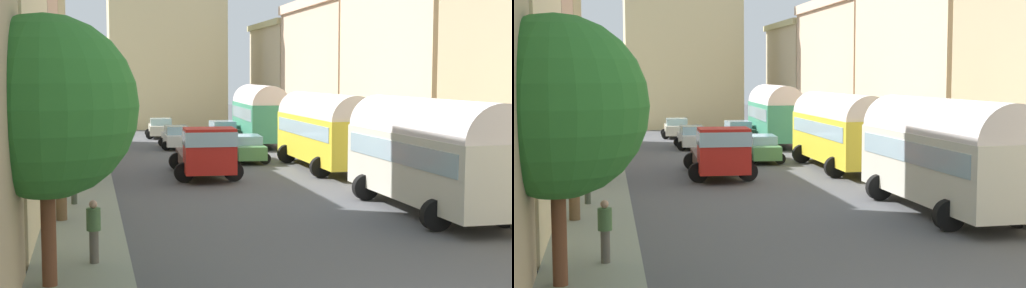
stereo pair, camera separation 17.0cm
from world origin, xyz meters
The scene contains 25 objects.
ground_plane centered at (0.00, 27.00, 0.00)m, with size 154.00×154.00×0.00m, color #4F5053.
sidewalk_left centered at (-7.25, 27.00, 0.07)m, with size 2.50×70.00×0.14m, color gray.
sidewalk_right centered at (7.25, 27.00, 0.07)m, with size 2.50×70.00×0.14m, color gray.
building_left_2 centered at (-10.67, 24.32, 4.99)m, with size 4.34×10.95×9.98m.
building_left_3 centered at (-11.17, 37.23, 5.19)m, with size 5.34×14.17×10.37m.
building_right_2 centered at (10.57, 25.85, 6.98)m, with size 4.55×12.90×13.90m.
building_right_3 centered at (10.73, 39.82, 5.20)m, with size 4.91×14.40×10.34m.
building_right_4 centered at (11.24, 53.19, 4.77)m, with size 6.03×11.70×9.49m.
distant_church centered at (0.00, 55.98, 7.77)m, with size 10.30×7.72×22.46m.
parked_bus_0 centered at (4.66, 11.64, 2.21)m, with size 3.44×9.48×4.04m.
parked_bus_1 centered at (4.74, 23.86, 2.15)m, with size 3.29×9.71×3.90m.
parked_bus_2 centered at (4.39, 36.91, 2.27)m, with size 3.60×8.52×4.13m.
cargo_truck_0 centered at (-1.66, 21.89, 1.26)m, with size 3.38×7.42×2.47m.
car_0 centered at (-1.38, 36.17, 0.75)m, with size 2.25×4.27×1.48m.
car_1 centered at (-1.62, 44.64, 0.75)m, with size 2.48×3.85×1.48m.
car_2 centered at (1.65, 28.01, 0.75)m, with size 2.36×4.48×1.47m.
car_3 centered at (2.09, 38.50, 0.81)m, with size 2.43×4.01×1.61m.
pedestrian_0 centered at (-7.56, 15.31, 1.01)m, with size 0.44×0.44×1.75m.
pedestrian_1 centered at (-6.81, 21.52, 1.04)m, with size 0.33×0.33×1.80m.
pedestrian_2 centered at (-8.09, 19.80, 1.03)m, with size 0.44×0.44×1.78m.
pedestrian_3 centered at (-6.91, 6.48, 0.99)m, with size 0.50×0.50×1.74m.
pedestrian_4 centered at (-7.73, 29.87, 0.99)m, with size 0.36×0.36×1.74m.
roadside_tree_0 centered at (-7.90, 4.64, 4.15)m, with size 4.10×4.10×6.21m.
roadside_tree_1 centered at (-7.90, 12.35, 4.39)m, with size 2.94×2.94×5.91m.
roadside_tree_2 centered at (-7.90, 21.82, 3.80)m, with size 3.06×3.06×5.37m.
Camera 2 is at (-6.80, -12.29, 4.88)m, focal length 52.06 mm.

